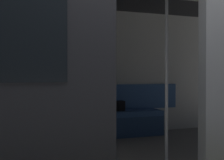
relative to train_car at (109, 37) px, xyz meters
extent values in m
cube|color=gray|center=(-0.05, -0.09, -1.54)|extent=(6.08, 2.65, 0.01)
cube|color=silver|center=(-0.05, -1.42, -0.44)|extent=(6.08, 0.10, 2.21)
cube|color=#38609E|center=(-0.05, -1.36, -0.88)|extent=(3.52, 0.06, 0.45)
cube|color=#38609E|center=(-0.05, -1.14, -1.15)|extent=(2.55, 0.44, 0.09)
cube|color=navy|center=(-0.05, -0.94, -1.37)|extent=(2.55, 0.04, 0.35)
cube|color=#4C8CC6|center=(-0.08, -1.12, -0.85)|extent=(0.40, 0.26, 0.50)
sphere|color=tan|center=(-0.08, -1.12, -0.51)|extent=(0.21, 0.21, 0.21)
sphere|color=#997F59|center=(-0.08, -1.13, -0.47)|extent=(0.19, 0.19, 0.19)
cylinder|color=#4C8CC6|center=(-0.31, -1.06, -0.82)|extent=(0.08, 0.08, 0.44)
cylinder|color=#4C8CC6|center=(0.16, -1.11, -0.82)|extent=(0.08, 0.08, 0.44)
cylinder|color=#2D2D38|center=(-0.15, -0.91, -1.05)|extent=(0.18, 0.41, 0.14)
cylinder|color=#2D2D38|center=(0.03, -0.93, -1.05)|extent=(0.18, 0.41, 0.14)
cylinder|color=#2D2D38|center=(-0.13, -0.71, -1.30)|extent=(0.10, 0.10, 0.40)
cylinder|color=#2D2D38|center=(0.05, -0.73, -1.30)|extent=(0.10, 0.10, 0.40)
cube|color=black|center=(-0.12, -0.66, -1.51)|extent=(0.12, 0.23, 0.06)
cube|color=black|center=(0.06, -0.68, -1.51)|extent=(0.12, 0.23, 0.06)
cube|color=black|center=(-0.54, -1.17, -1.02)|extent=(0.26, 0.14, 0.17)
cube|color=black|center=(-0.54, -1.09, -1.03)|extent=(0.02, 0.01, 0.14)
cube|color=#26598C|center=(0.24, -1.12, -1.09)|extent=(0.17, 0.23, 0.03)
cylinder|color=silver|center=(0.33, 0.73, -0.45)|extent=(0.04, 0.04, 2.19)
cylinder|color=silver|center=(-0.44, 0.70, -0.45)|extent=(0.04, 0.04, 2.19)
camera|label=1|loc=(1.26, 3.63, -0.50)|focal=47.70mm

